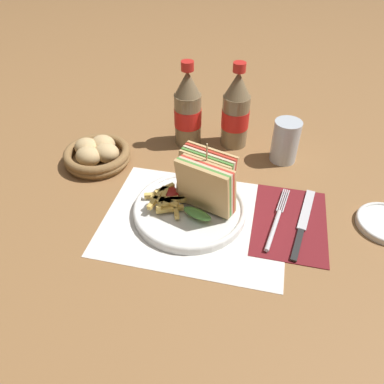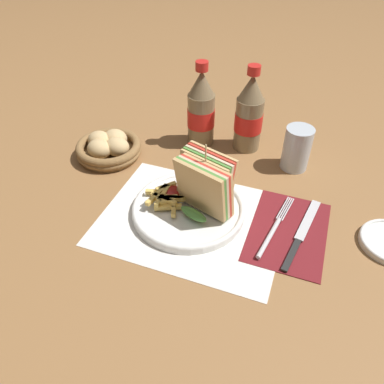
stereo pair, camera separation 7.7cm
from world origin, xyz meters
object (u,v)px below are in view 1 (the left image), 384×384
bread_basket (97,154)px  coke_bottle_far (236,112)px  coke_bottle_near (188,110)px  club_sandwich (206,184)px  glass_near (285,144)px  plate_main (190,209)px  fork (275,223)px  knife (303,223)px

bread_basket → coke_bottle_far: bearing=26.9°
coke_bottle_near → bread_basket: (-0.19, -0.14, -0.07)m
coke_bottle_far → bread_basket: bearing=-153.1°
club_sandwich → glass_near: 0.27m
plate_main → fork: size_ratio=1.25×
coke_bottle_far → bread_basket: (-0.31, -0.16, -0.07)m
coke_bottle_near → knife: bearing=-40.2°
club_sandwich → bread_basket: bearing=158.5°
plate_main → club_sandwich: club_sandwich is taller
fork → coke_bottle_near: (-0.24, 0.26, 0.08)m
fork → bread_basket: 0.45m
plate_main → glass_near: (0.18, 0.24, 0.04)m
plate_main → knife: (0.23, 0.01, -0.00)m
coke_bottle_near → glass_near: (0.25, -0.03, -0.05)m
glass_near → fork: bearing=-90.9°
club_sandwich → bread_basket: (-0.29, 0.11, -0.05)m
knife → glass_near: size_ratio=2.01×
plate_main → bread_basket: 0.29m
plate_main → glass_near: size_ratio=2.24×
plate_main → club_sandwich: size_ratio=1.57×
plate_main → club_sandwich: (0.03, 0.01, 0.06)m
glass_near → coke_bottle_near: bearing=174.1°
fork → knife: (0.05, 0.02, -0.00)m
fork → coke_bottle_far: bearing=123.0°
knife → glass_near: (-0.05, 0.22, 0.04)m
club_sandwich → fork: club_sandwich is taller
fork → coke_bottle_near: 0.37m
knife → glass_near: glass_near is taller
fork → coke_bottle_far: size_ratio=0.87×
glass_near → knife: bearing=-77.4°
fork → coke_bottle_far: 0.32m
club_sandwich → knife: bearing=0.7°
knife → bread_basket: bearing=176.4°
coke_bottle_far → bread_basket: 0.35m
coke_bottle_near → coke_bottle_far: (0.12, 0.02, 0.00)m
plate_main → coke_bottle_near: (-0.07, 0.26, 0.08)m
club_sandwich → glass_near: (0.15, 0.23, -0.03)m
knife → glass_near: bearing=111.9°
knife → coke_bottle_near: size_ratio=0.98×
fork → coke_bottle_near: size_ratio=0.87×
bread_basket → club_sandwich: bearing=-21.5°
coke_bottle_far → fork: bearing=-66.3°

